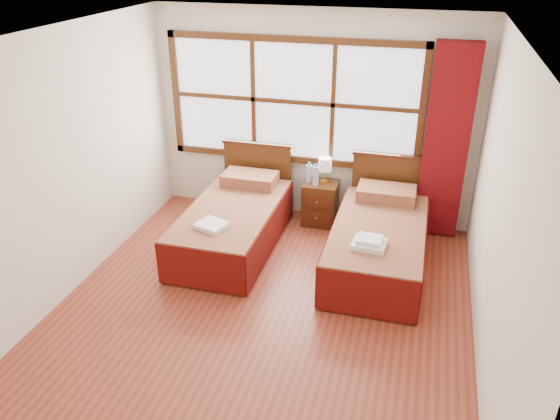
# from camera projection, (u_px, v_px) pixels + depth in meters

# --- Properties ---
(floor) EXTENTS (4.50, 4.50, 0.00)m
(floor) POSITION_uv_depth(u_px,v_px,m) (261.00, 312.00, 5.36)
(floor) COLOR brown
(floor) RESTS_ON ground
(ceiling) EXTENTS (4.50, 4.50, 0.00)m
(ceiling) POSITION_uv_depth(u_px,v_px,m) (256.00, 39.00, 4.19)
(ceiling) COLOR white
(ceiling) RESTS_ON wall_back
(wall_back) EXTENTS (4.00, 0.00, 4.00)m
(wall_back) POSITION_uv_depth(u_px,v_px,m) (313.00, 118.00, 6.71)
(wall_back) COLOR silver
(wall_back) RESTS_ON floor
(wall_left) EXTENTS (0.00, 4.50, 4.50)m
(wall_left) POSITION_uv_depth(u_px,v_px,m) (61.00, 169.00, 5.25)
(wall_left) COLOR silver
(wall_left) RESTS_ON floor
(wall_right) EXTENTS (0.00, 4.50, 4.50)m
(wall_right) POSITION_uv_depth(u_px,v_px,m) (500.00, 220.00, 4.30)
(wall_right) COLOR silver
(wall_right) RESTS_ON floor
(window) EXTENTS (3.16, 0.06, 1.56)m
(window) POSITION_uv_depth(u_px,v_px,m) (293.00, 102.00, 6.65)
(window) COLOR white
(window) RESTS_ON wall_back
(curtain) EXTENTS (0.50, 0.16, 2.30)m
(curtain) POSITION_uv_depth(u_px,v_px,m) (446.00, 144.00, 6.27)
(curtain) COLOR maroon
(curtain) RESTS_ON wall_back
(bed_left) EXTENTS (0.99, 2.01, 0.96)m
(bed_left) POSITION_uv_depth(u_px,v_px,m) (234.00, 222.00, 6.42)
(bed_left) COLOR #441E0E
(bed_left) RESTS_ON floor
(bed_right) EXTENTS (1.00, 2.02, 0.97)m
(bed_right) POSITION_uv_depth(u_px,v_px,m) (379.00, 241.00, 6.02)
(bed_right) COLOR #441E0E
(bed_right) RESTS_ON floor
(nightstand) EXTENTS (0.42, 0.41, 0.56)m
(nightstand) POSITION_uv_depth(u_px,v_px,m) (320.00, 203.00, 6.91)
(nightstand) COLOR #492510
(nightstand) RESTS_ON floor
(towels_left) EXTENTS (0.37, 0.35, 0.05)m
(towels_left) POSITION_uv_depth(u_px,v_px,m) (212.00, 225.00, 5.84)
(towels_left) COLOR white
(towels_left) RESTS_ON bed_left
(towels_right) EXTENTS (0.34, 0.31, 0.10)m
(towels_right) POSITION_uv_depth(u_px,v_px,m) (369.00, 243.00, 5.46)
(towels_right) COLOR white
(towels_right) RESTS_ON bed_right
(lamp) EXTENTS (0.16, 0.16, 0.32)m
(lamp) POSITION_uv_depth(u_px,v_px,m) (325.00, 165.00, 6.72)
(lamp) COLOR gold
(lamp) RESTS_ON nightstand
(bottle_near) EXTENTS (0.07, 0.07, 0.26)m
(bottle_near) POSITION_uv_depth(u_px,v_px,m) (309.00, 173.00, 6.76)
(bottle_near) COLOR #A4BBD3
(bottle_near) RESTS_ON nightstand
(bottle_far) EXTENTS (0.07, 0.07, 0.28)m
(bottle_far) POSITION_uv_depth(u_px,v_px,m) (316.00, 176.00, 6.68)
(bottle_far) COLOR #A4BBD3
(bottle_far) RESTS_ON nightstand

